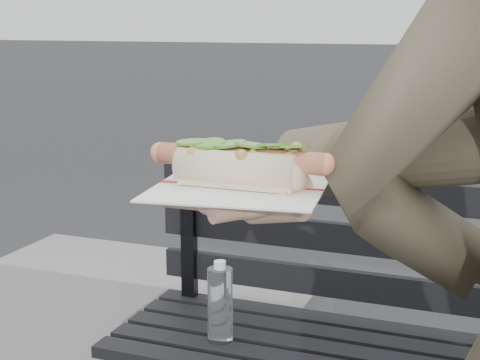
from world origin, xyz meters
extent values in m
cube|color=black|center=(0.09, 1.03, 0.47)|extent=(1.50, 0.07, 0.03)
cube|color=black|center=(0.09, 1.12, 0.47)|extent=(1.50, 0.07, 0.03)
cube|color=black|center=(-0.58, 1.13, 0.67)|extent=(0.04, 0.03, 0.42)
cube|color=black|center=(0.09, 1.15, 0.57)|extent=(1.50, 0.02, 0.08)
cube|color=black|center=(0.09, 1.15, 0.70)|extent=(1.50, 0.02, 0.08)
cube|color=black|center=(0.09, 1.15, 0.83)|extent=(1.50, 0.02, 0.08)
cylinder|color=white|center=(-0.37, 0.88, 0.57)|extent=(0.06, 0.06, 0.19)
cylinder|color=white|center=(-0.37, 0.88, 0.68)|extent=(0.03, 0.03, 0.02)
cube|color=slate|center=(-0.89, 1.55, 0.20)|extent=(1.20, 0.40, 0.40)
cylinder|color=#D8A384|center=(0.05, 0.05, 1.08)|extent=(0.09, 0.08, 0.07)
ellipsoid|color=#D8A384|center=(0.01, 0.04, 1.07)|extent=(0.10, 0.12, 0.03)
cylinder|color=#D8A384|center=(-0.04, 0.01, 1.07)|extent=(0.06, 0.02, 0.02)
cylinder|color=#D8A384|center=(-0.04, 0.03, 1.07)|extent=(0.06, 0.02, 0.02)
cylinder|color=#D8A384|center=(-0.04, 0.05, 1.07)|extent=(0.06, 0.02, 0.02)
cylinder|color=#D8A384|center=(-0.04, 0.07, 1.07)|extent=(0.06, 0.02, 0.02)
cylinder|color=#D8A384|center=(0.02, -0.01, 1.07)|extent=(0.04, 0.05, 0.02)
cube|color=white|center=(0.01, 0.04, 1.09)|extent=(0.21, 0.21, 0.00)
cube|color=#B21E1E|center=(0.01, 0.04, 1.09)|extent=(0.19, 0.03, 0.00)
cylinder|color=#D97953|center=(0.01, 0.04, 1.12)|extent=(0.20, 0.02, 0.02)
sphere|color=#D97953|center=(-0.09, 0.04, 1.12)|extent=(0.02, 0.02, 0.02)
sphere|color=#D97953|center=(0.11, 0.04, 1.12)|extent=(0.02, 0.02, 0.02)
sphere|color=#9E6B2D|center=(-0.04, 0.05, 1.13)|extent=(0.01, 0.01, 0.01)
sphere|color=#9E6B2D|center=(0.07, 0.03, 1.13)|extent=(0.01, 0.01, 0.01)
sphere|color=#9E6B2D|center=(-0.05, 0.04, 1.13)|extent=(0.01, 0.01, 0.01)
sphere|color=#9E6B2D|center=(0.03, 0.05, 1.12)|extent=(0.01, 0.01, 0.01)
sphere|color=#9E6B2D|center=(0.05, 0.06, 1.13)|extent=(0.01, 0.01, 0.01)
sphere|color=#9E6B2D|center=(0.01, 0.06, 1.12)|extent=(0.01, 0.01, 0.01)
sphere|color=#9E6B2D|center=(-0.05, 0.06, 1.12)|extent=(0.01, 0.01, 0.01)
sphere|color=#9E6B2D|center=(0.02, 0.02, 1.12)|extent=(0.01, 0.01, 0.01)
sphere|color=#9E6B2D|center=(0.07, 0.04, 1.13)|extent=(0.01, 0.01, 0.01)
sphere|color=#9E6B2D|center=(0.02, 0.05, 1.12)|extent=(0.01, 0.01, 0.01)
sphere|color=#9E6B2D|center=(0.02, 0.05, 1.13)|extent=(0.01, 0.01, 0.01)
sphere|color=#9E6B2D|center=(-0.04, 0.03, 1.13)|extent=(0.01, 0.01, 0.01)
sphere|color=#9E6B2D|center=(-0.01, 0.03, 1.13)|extent=(0.01, 0.01, 0.01)
sphere|color=#9E6B2D|center=(0.02, 0.05, 1.13)|extent=(0.01, 0.01, 0.01)
sphere|color=#9E6B2D|center=(-0.03, 0.05, 1.13)|extent=(0.01, 0.01, 0.01)
sphere|color=#9E6B2D|center=(-0.04, 0.02, 1.13)|extent=(0.01, 0.01, 0.01)
sphere|color=#9E6B2D|center=(0.06, 0.06, 1.13)|extent=(0.01, 0.01, 0.01)
sphere|color=#9E6B2D|center=(0.07, 0.04, 1.13)|extent=(0.01, 0.01, 0.01)
sphere|color=#9E6B2D|center=(-0.03, 0.04, 1.12)|extent=(0.01, 0.01, 0.01)
sphere|color=#9E6B2D|center=(0.07, 0.02, 1.13)|extent=(0.01, 0.01, 0.01)
sphere|color=#9E6B2D|center=(0.00, 0.04, 1.12)|extent=(0.01, 0.01, 0.01)
sphere|color=#9E6B2D|center=(-0.03, 0.05, 1.13)|extent=(0.01, 0.01, 0.01)
sphere|color=#9E6B2D|center=(0.07, 0.06, 1.13)|extent=(0.01, 0.01, 0.01)
sphere|color=#9E6B2D|center=(0.05, 0.06, 1.13)|extent=(0.01, 0.01, 0.01)
sphere|color=#9E6B2D|center=(0.04, 0.05, 1.13)|extent=(0.01, 0.01, 0.01)
sphere|color=#9E6B2D|center=(0.02, 0.02, 1.13)|extent=(0.01, 0.01, 0.01)
sphere|color=#9E6B2D|center=(-0.02, 0.03, 1.13)|extent=(0.01, 0.01, 0.01)
sphere|color=#9E6B2D|center=(0.00, 0.05, 1.13)|extent=(0.01, 0.01, 0.01)
sphere|color=#9E6B2D|center=(0.03, 0.03, 1.13)|extent=(0.01, 0.01, 0.01)
sphere|color=#9E6B2D|center=(-0.04, 0.05, 1.12)|extent=(0.01, 0.01, 0.01)
cylinder|color=#529729|center=(-0.05, 0.04, 1.14)|extent=(0.04, 0.04, 0.01)
cylinder|color=#529729|center=(-0.02, 0.04, 1.14)|extent=(0.04, 0.04, 0.01)
cylinder|color=#529729|center=(0.00, 0.04, 1.14)|extent=(0.04, 0.04, 0.01)
cylinder|color=#529729|center=(0.03, 0.04, 1.14)|extent=(0.04, 0.04, 0.01)
cylinder|color=#529729|center=(0.05, 0.04, 1.14)|extent=(0.04, 0.04, 0.01)
cylinder|color=#529729|center=(0.07, 0.04, 1.14)|extent=(0.04, 0.04, 0.01)
cube|color=brown|center=(-1.27, 2.07, 0.00)|extent=(0.05, 0.05, 0.00)
cube|color=brown|center=(-1.73, 1.69, 0.00)|extent=(0.07, 0.07, 0.00)
camera|label=1|loc=(0.31, -0.71, 1.27)|focal=55.00mm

